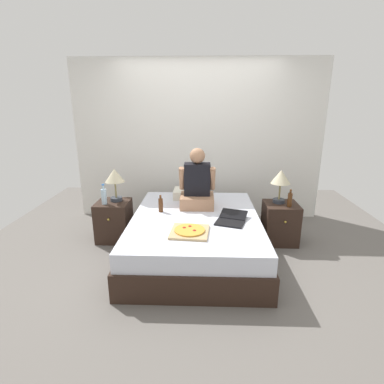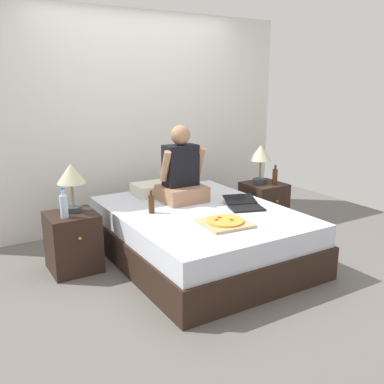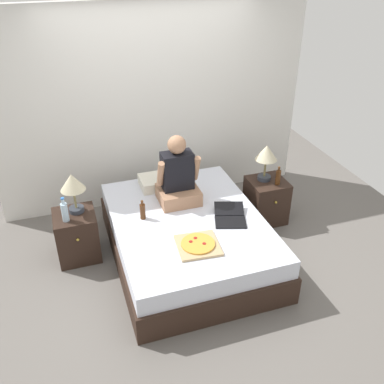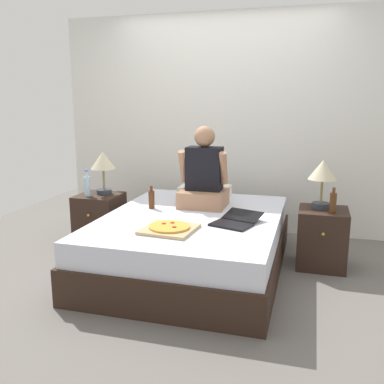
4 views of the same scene
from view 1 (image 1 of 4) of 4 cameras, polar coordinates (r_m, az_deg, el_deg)
The scene contains 14 objects.
ground_plane at distance 3.90m, azimuth 0.67°, elevation -11.57°, with size 5.92×5.92×0.00m, color #66605B.
wall_back at distance 4.86m, azimuth 1.14°, elevation 9.68°, with size 3.92×0.12×2.50m, color silver.
bed at distance 3.79m, azimuth 0.68°, elevation -8.25°, with size 1.59×2.07×0.51m.
nightstand_left at distance 4.31m, azimuth -14.62°, elevation -5.28°, with size 0.44×0.47×0.55m.
lamp_on_left_nightstand at distance 4.16m, azimuth -14.50°, elevation 2.65°, with size 0.26×0.26×0.45m.
water_bottle at distance 4.12m, azimuth -16.42°, elevation -0.74°, with size 0.07×0.07×0.28m.
nightstand_right at distance 4.26m, azimuth 16.43°, elevation -5.66°, with size 0.44×0.47×0.55m.
lamp_on_right_nightstand at distance 4.12m, azimuth 16.54°, elevation 2.35°, with size 0.26×0.26×0.45m.
beer_bottle at distance 4.07m, azimuth 18.14°, elevation -1.36°, with size 0.06×0.06×0.23m.
pillow at distance 4.38m, azimuth -0.06°, elevation -0.27°, with size 0.52×0.34×0.12m, color silver.
person_seated at distance 3.95m, azimuth 0.99°, elevation 1.25°, with size 0.47×0.40×0.78m.
laptop at distance 3.54m, azimuth 7.44°, elevation -5.31°, with size 0.43×0.49×0.07m.
pizza_box at distance 3.23m, azimuth -0.46°, elevation -7.48°, with size 0.43×0.43×0.05m.
beer_bottle_on_bed at distance 3.82m, azimuth -5.98°, elevation -2.45°, with size 0.06×0.06×0.22m.
Camera 1 is at (0.08, -3.43, 1.85)m, focal length 28.00 mm.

